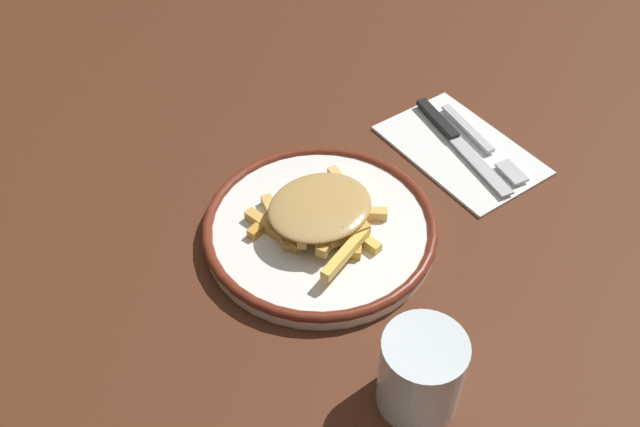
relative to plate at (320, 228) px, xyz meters
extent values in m
plane|color=#4E2616|center=(0.00, 0.00, -0.01)|extent=(2.60, 2.60, 0.00)
cylinder|color=white|center=(0.00, 0.00, 0.00)|extent=(0.27, 0.27, 0.02)
torus|color=maroon|center=(0.00, 0.00, 0.01)|extent=(0.28, 0.28, 0.01)
cube|color=#DBB951|center=(-0.02, 0.03, 0.01)|extent=(0.03, 0.09, 0.01)
cube|color=gold|center=(0.01, -0.02, 0.02)|extent=(0.09, 0.02, 0.01)
cube|color=gold|center=(0.00, 0.04, 0.03)|extent=(0.07, 0.02, 0.01)
cube|color=gold|center=(-0.03, 0.04, 0.01)|extent=(0.06, 0.07, 0.01)
cube|color=gold|center=(0.03, 0.00, 0.01)|extent=(0.04, 0.08, 0.01)
cube|color=#EDC450|center=(0.01, 0.06, 0.02)|extent=(0.08, 0.04, 0.01)
cube|color=gold|center=(0.05, -0.02, 0.01)|extent=(0.03, 0.08, 0.01)
cube|color=gold|center=(0.05, -0.04, 0.01)|extent=(0.06, 0.03, 0.01)
cube|color=#D6AF59|center=(0.04, -0.03, 0.01)|extent=(0.03, 0.09, 0.01)
cube|color=gold|center=(0.00, 0.00, 0.01)|extent=(0.08, 0.04, 0.01)
cube|color=#E7B157|center=(-0.04, 0.01, 0.01)|extent=(0.08, 0.07, 0.01)
cube|color=gold|center=(-0.01, 0.01, 0.01)|extent=(0.03, 0.07, 0.01)
cube|color=gold|center=(0.01, 0.03, 0.02)|extent=(0.06, 0.04, 0.01)
cube|color=gold|center=(0.02, 0.00, 0.02)|extent=(0.05, 0.06, 0.01)
cube|color=#E7B864|center=(-0.06, -0.02, 0.01)|extent=(0.03, 0.09, 0.01)
ellipsoid|color=tan|center=(0.00, 0.00, 0.04)|extent=(0.13, 0.11, 0.02)
cube|color=#366822|center=(-0.01, 0.02, 0.04)|extent=(0.00, 0.00, 0.00)
cube|color=#39602F|center=(-0.01, -0.01, 0.04)|extent=(0.00, 0.00, 0.00)
cube|color=#25612E|center=(-0.01, 0.02, 0.04)|extent=(0.00, 0.00, 0.00)
cube|color=#395833|center=(0.00, 0.04, 0.04)|extent=(0.00, 0.00, 0.00)
cube|color=white|center=(-0.24, -0.02, -0.01)|extent=(0.14, 0.21, 0.01)
cube|color=silver|center=(-0.27, -0.04, 0.00)|extent=(0.03, 0.11, 0.01)
cube|color=silver|center=(-0.26, 0.06, 0.00)|extent=(0.03, 0.05, 0.00)
cube|color=black|center=(-0.25, -0.08, 0.00)|extent=(0.03, 0.09, 0.01)
cube|color=silver|center=(-0.24, 0.03, 0.00)|extent=(0.04, 0.12, 0.00)
cylinder|color=silver|center=(0.05, 0.23, 0.03)|extent=(0.08, 0.08, 0.09)
camera|label=1|loc=(0.33, 0.47, 0.62)|focal=39.86mm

